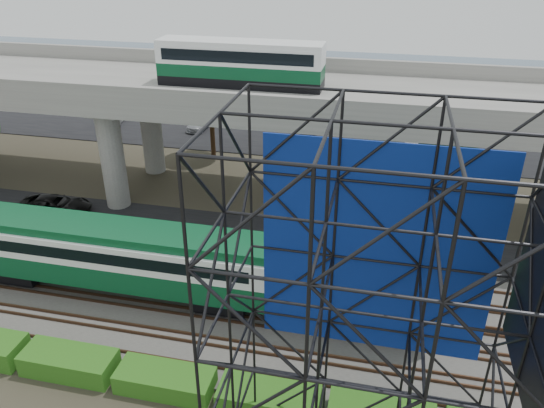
# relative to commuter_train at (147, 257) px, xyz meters

# --- Properties ---
(ground) EXTENTS (140.00, 140.00, 0.00)m
(ground) POSITION_rel_commuter_train_xyz_m (2.53, -2.00, -2.88)
(ground) COLOR #474233
(ground) RESTS_ON ground
(ballast_bed) EXTENTS (90.00, 12.00, 0.20)m
(ballast_bed) POSITION_rel_commuter_train_xyz_m (2.53, 0.00, -2.78)
(ballast_bed) COLOR slate
(ballast_bed) RESTS_ON ground
(service_road) EXTENTS (90.00, 5.00, 0.08)m
(service_road) POSITION_rel_commuter_train_xyz_m (2.53, 8.50, -2.84)
(service_road) COLOR black
(service_road) RESTS_ON ground
(parking_lot) EXTENTS (90.00, 18.00, 0.08)m
(parking_lot) POSITION_rel_commuter_train_xyz_m (2.53, 32.00, -2.84)
(parking_lot) COLOR black
(parking_lot) RESTS_ON ground
(harbor_water) EXTENTS (140.00, 40.00, 0.03)m
(harbor_water) POSITION_rel_commuter_train_xyz_m (2.53, 54.00, -2.87)
(harbor_water) COLOR #405269
(harbor_water) RESTS_ON ground
(rail_tracks) EXTENTS (90.00, 9.52, 0.16)m
(rail_tracks) POSITION_rel_commuter_train_xyz_m (2.53, -0.00, -2.60)
(rail_tracks) COLOR #472D1E
(rail_tracks) RESTS_ON ballast_bed
(commuter_train) EXTENTS (29.30, 3.06, 4.30)m
(commuter_train) POSITION_rel_commuter_train_xyz_m (0.00, 0.00, 0.00)
(commuter_train) COLOR black
(commuter_train) RESTS_ON rail_tracks
(overpass) EXTENTS (80.00, 12.00, 12.40)m
(overpass) POSITION_rel_commuter_train_xyz_m (2.48, 14.00, 5.33)
(overpass) COLOR #9E9B93
(overpass) RESTS_ON ground
(scaffold_tower) EXTENTS (9.36, 6.36, 15.00)m
(scaffold_tower) POSITION_rel_commuter_train_xyz_m (12.60, -9.98, 4.59)
(scaffold_tower) COLOR black
(scaffold_tower) RESTS_ON ground
(hedge_strip) EXTENTS (34.60, 1.80, 1.20)m
(hedge_strip) POSITION_rel_commuter_train_xyz_m (3.54, -6.30, -2.32)
(hedge_strip) COLOR #2A6016
(hedge_strip) RESTS_ON ground
(trees) EXTENTS (40.94, 16.94, 7.69)m
(trees) POSITION_rel_commuter_train_xyz_m (-2.13, 14.17, 2.69)
(trees) COLOR #382314
(trees) RESTS_ON ground
(suv) EXTENTS (5.68, 3.28, 1.49)m
(suv) POSITION_rel_commuter_train_xyz_m (-11.35, 7.92, -2.06)
(suv) COLOR black
(suv) RESTS_ON service_road
(parked_cars) EXTENTS (37.86, 9.75, 1.32)m
(parked_cars) POSITION_rel_commuter_train_xyz_m (2.66, 31.47, -2.18)
(parked_cars) COLOR silver
(parked_cars) RESTS_ON parking_lot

